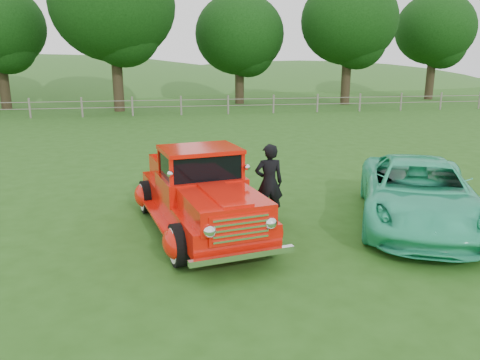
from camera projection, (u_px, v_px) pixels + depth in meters
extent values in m
plane|color=#244E14|center=(250.00, 253.00, 8.65)|extent=(140.00, 140.00, 0.00)
ellipsoid|color=#2E6224|center=(31.00, 124.00, 62.03)|extent=(84.00, 60.00, 18.00)
ellipsoid|color=#2E6224|center=(297.00, 107.00, 72.08)|extent=(72.00, 52.00, 14.00)
cube|color=slate|center=(181.00, 106.00, 29.45)|extent=(48.00, 0.04, 0.04)
cube|color=slate|center=(181.00, 100.00, 29.35)|extent=(48.00, 0.04, 0.04)
cylinder|color=#302518|center=(4.00, 80.00, 32.75)|extent=(0.70, 0.70, 3.96)
cylinder|color=#302518|center=(117.00, 75.00, 31.15)|extent=(0.70, 0.70, 4.84)
ellipsoid|color=black|center=(113.00, 5.00, 30.04)|extent=(8.00, 8.00, 7.20)
cylinder|color=#302518|center=(240.00, 79.00, 36.64)|extent=(0.70, 0.70, 3.74)
ellipsoid|color=black|center=(240.00, 34.00, 35.78)|extent=(6.80, 6.80, 6.12)
cylinder|color=#302518|center=(346.00, 75.00, 36.03)|extent=(0.70, 0.70, 4.40)
ellipsoid|color=black|center=(349.00, 21.00, 35.02)|extent=(7.20, 7.20, 6.48)
cylinder|color=#302518|center=(431.00, 75.00, 40.46)|extent=(0.70, 0.70, 4.18)
ellipsoid|color=black|center=(435.00, 29.00, 39.50)|extent=(6.60, 6.60, 5.94)
cylinder|color=black|center=(179.00, 245.00, 8.06)|extent=(0.38, 0.79, 0.76)
cylinder|color=black|center=(267.00, 232.00, 8.64)|extent=(0.38, 0.79, 0.76)
cylinder|color=black|center=(147.00, 197.00, 10.86)|extent=(0.38, 0.79, 0.76)
cylinder|color=black|center=(215.00, 190.00, 11.44)|extent=(0.38, 0.79, 0.76)
cube|color=red|center=(200.00, 203.00, 9.70)|extent=(2.40, 4.82, 0.44)
ellipsoid|color=red|center=(175.00, 243.00, 8.03)|extent=(0.55, 0.81, 0.54)
ellipsoid|color=red|center=(270.00, 230.00, 8.65)|extent=(0.55, 0.81, 0.54)
ellipsoid|color=red|center=(144.00, 195.00, 10.82)|extent=(0.55, 0.81, 0.54)
ellipsoid|color=red|center=(217.00, 188.00, 11.45)|extent=(0.55, 0.81, 0.54)
cube|color=red|center=(224.00, 207.00, 8.20)|extent=(1.61, 1.82, 0.42)
cube|color=red|center=(201.00, 186.00, 9.50)|extent=(1.82, 1.63, 0.44)
cube|color=black|center=(200.00, 163.00, 9.38)|extent=(1.63, 1.37, 0.50)
cube|color=red|center=(200.00, 149.00, 9.31)|extent=(1.72, 1.48, 0.08)
cube|color=red|center=(183.00, 172.00, 10.82)|extent=(1.52, 2.14, 0.45)
cube|color=white|center=(241.00, 229.00, 7.50)|extent=(1.06, 0.30, 0.50)
cube|color=white|center=(243.00, 256.00, 7.52)|extent=(1.79, 0.44, 0.10)
cube|color=white|center=(173.00, 183.00, 11.92)|extent=(1.70, 0.42, 0.10)
imported|color=#31C692|center=(418.00, 193.00, 10.04)|extent=(4.14, 5.52, 1.39)
imported|color=black|center=(269.00, 183.00, 10.19)|extent=(0.64, 0.43, 1.73)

